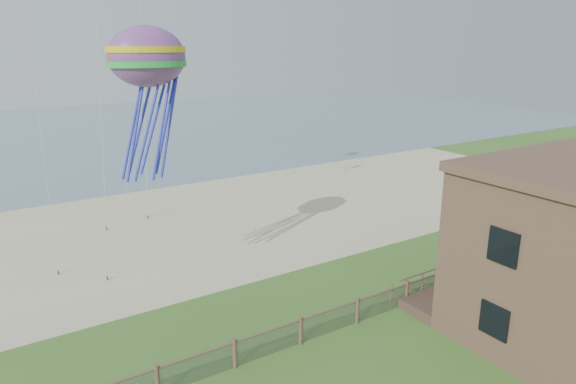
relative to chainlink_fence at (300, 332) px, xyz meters
name	(u,v)px	position (x,y,z in m)	size (l,w,h in m)	color
sand_beach	(165,230)	(0.00, 16.00, -0.55)	(72.00, 20.00, 0.02)	#BCB288
ocean	(53,135)	(0.00, 60.00, -0.55)	(160.00, 68.00, 0.02)	slate
chainlink_fence	(300,332)	(0.00, 0.00, 0.00)	(36.20, 0.20, 1.25)	#4D382B
motel_deck	(516,273)	(13.00, -1.00, -0.30)	(15.00, 2.00, 0.50)	brown
picnic_table	(528,329)	(8.27, -4.78, -0.15)	(1.90, 1.43, 0.80)	brown
octopus_kite	(150,100)	(-3.17, 7.32, 8.93)	(3.49, 2.46, 7.18)	#DC5B22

